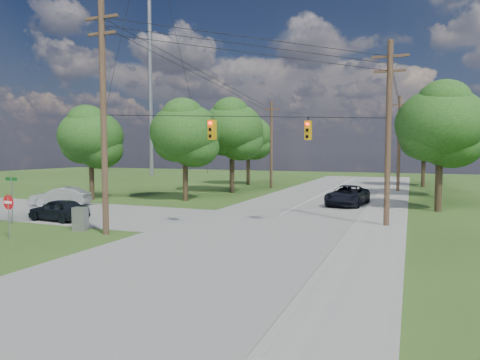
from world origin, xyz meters
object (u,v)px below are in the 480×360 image
at_px(pole_ne, 388,131).
at_px(car_cross_silver, 60,197).
at_px(pole_north_w, 271,144).
at_px(car_main_north, 347,195).
at_px(do_not_enter_sign, 8,207).
at_px(control_cabinet, 80,219).
at_px(pole_north_e, 399,143).
at_px(car_cross_dark, 59,210).
at_px(pole_sw, 104,114).

height_order(pole_ne, car_cross_silver, pole_ne).
xyz_separation_m(pole_north_w, car_main_north, (10.50, -12.97, -4.32)).
distance_m(car_main_north, do_not_enter_sign, 23.77).
bearing_deg(control_cabinet, do_not_enter_sign, -129.21).
height_order(control_cabinet, do_not_enter_sign, do_not_enter_sign).
relative_size(pole_north_w, car_main_north, 1.78).
height_order(pole_north_e, car_cross_dark, pole_north_e).
bearing_deg(do_not_enter_sign, car_cross_dark, 113.28).
xyz_separation_m(car_cross_dark, do_not_enter_sign, (1.83, -5.05, 0.90)).
distance_m(pole_sw, pole_north_w, 29.62).
bearing_deg(do_not_enter_sign, pole_north_w, 87.56).
bearing_deg(control_cabinet, pole_north_w, 76.63).
relative_size(pole_north_e, car_cross_silver, 2.24).
distance_m(pole_north_e, do_not_enter_sign, 36.78).
bearing_deg(do_not_enter_sign, pole_ne, 34.40).
distance_m(pole_ne, car_cross_silver, 24.65).
bearing_deg(pole_north_e, car_main_north, -104.69).
bearing_deg(pole_north_w, control_cabinet, -93.07).
relative_size(car_main_north, control_cabinet, 4.33).
bearing_deg(pole_north_w, car_cross_dark, -100.56).
distance_m(car_cross_dark, car_main_north, 21.17).
xyz_separation_m(pole_sw, car_cross_silver, (-10.70, 7.72, -5.46)).
relative_size(car_cross_silver, do_not_enter_sign, 2.03).
bearing_deg(pole_ne, pole_north_e, 90.00).
distance_m(pole_north_e, control_cabinet, 33.44).
relative_size(pole_sw, pole_north_e, 1.20).
bearing_deg(pole_sw, car_cross_silver, 144.18).
xyz_separation_m(car_cross_dark, car_main_north, (15.59, 14.33, 0.09)).
xyz_separation_m(pole_north_e, car_cross_silver, (-24.20, -21.88, -4.36)).
distance_m(pole_north_e, car_main_north, 14.09).
bearing_deg(car_main_north, control_cabinet, -120.13).
height_order(pole_north_e, car_main_north, pole_north_e).
xyz_separation_m(pole_north_w, car_cross_silver, (-10.30, -21.88, -4.36)).
relative_size(pole_ne, car_main_north, 1.87).
height_order(car_cross_dark, car_cross_silver, car_cross_silver).
bearing_deg(car_cross_silver, pole_sw, 35.76).
xyz_separation_m(pole_sw, do_not_enter_sign, (-3.66, -2.75, -4.61)).
relative_size(pole_north_w, do_not_enter_sign, 4.55).
xyz_separation_m(pole_north_e, car_main_north, (-3.40, -12.97, -4.32)).
bearing_deg(control_cabinet, pole_ne, 14.96).
xyz_separation_m(pole_north_e, pole_north_w, (-13.90, 0.00, 0.00)).
height_order(pole_sw, pole_north_w, pole_sw).
relative_size(car_cross_silver, car_main_north, 0.79).
bearing_deg(pole_north_w, car_main_north, -51.02).
bearing_deg(do_not_enter_sign, car_cross_silver, 127.24).
bearing_deg(pole_sw, control_cabinet, 171.33).
bearing_deg(car_cross_silver, car_main_north, 94.77).
relative_size(pole_north_w, car_cross_silver, 2.24).
xyz_separation_m(pole_ne, pole_north_e, (-0.00, 22.00, -0.34)).
height_order(pole_ne, do_not_enter_sign, pole_ne).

